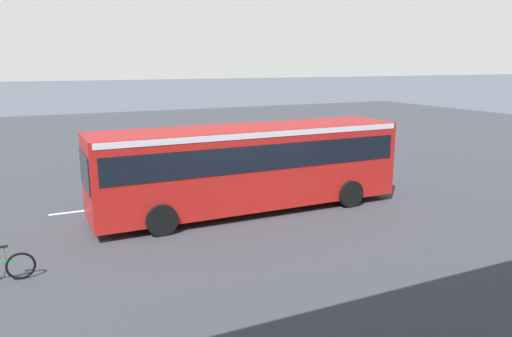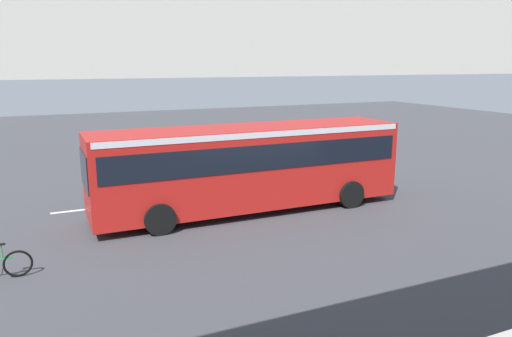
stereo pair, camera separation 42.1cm
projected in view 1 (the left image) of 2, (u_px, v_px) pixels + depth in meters
The scene contains 7 objects.
ground at pixel (252, 209), 18.40m from camera, with size 80.00×80.00×0.00m, color #424247.
city_bus at pixel (249, 161), 17.88m from camera, with size 11.54×2.85×3.15m.
traffic_sign at pixel (279, 143), 21.83m from camera, with size 0.08×0.60×2.80m.
lane_dash_leftmost at pixel (343, 179), 23.16m from camera, with size 2.00×0.20×0.01m, color silver.
lane_dash_left at pixel (268, 188), 21.47m from camera, with size 2.00×0.20×0.01m, color silver.
lane_dash_centre at pixel (181, 199), 19.78m from camera, with size 2.00×0.20×0.01m, color silver.
lane_dash_right at pixel (77, 211), 18.09m from camera, with size 2.00×0.20×0.01m, color silver.
Camera 1 is at (7.48, 15.98, 5.43)m, focal length 34.05 mm.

